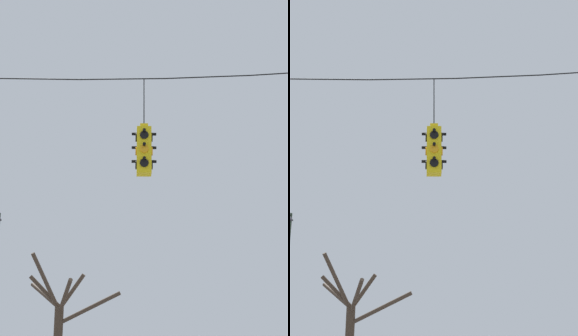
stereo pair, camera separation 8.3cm
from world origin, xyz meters
The scene contains 3 objects.
span_wire centered at (0.00, 0.50, 7.59)m, with size 14.74×0.03×0.38m.
traffic_light_over_intersection centered at (2.64, 0.50, 5.67)m, with size 0.58×0.58×2.44m.
bare_tree centered at (-0.13, 8.03, 2.00)m, with size 3.53×2.95×4.22m.
Camera 2 is at (2.39, -10.86, 1.72)m, focal length 55.00 mm.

